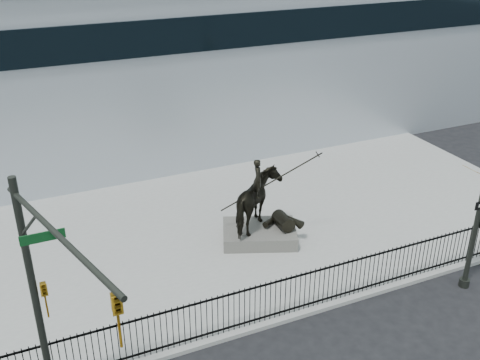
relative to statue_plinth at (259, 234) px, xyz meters
name	(u,v)px	position (x,y,z in m)	size (l,w,h in m)	color
ground	(294,345)	(-1.61, -5.77, -0.42)	(120.00, 120.00, 0.00)	black
plaza	(211,235)	(-1.61, 1.23, -0.34)	(30.00, 12.00, 0.15)	#979795
building	(125,59)	(-1.61, 14.23, 4.08)	(44.00, 14.00, 9.00)	#B0B6C0
picket_fence	(276,299)	(-1.61, -4.52, 0.48)	(22.10, 0.10, 1.50)	black
statue_plinth	(259,234)	(0.00, 0.00, 0.00)	(2.87, 1.98, 0.54)	#575450
equestrian_statue	(261,203)	(0.05, -0.02, 1.40)	(3.44, 2.84, 3.12)	black
traffic_signal_left	(50,310)	(-8.36, -6.39, 3.61)	(1.52, 4.84, 7.00)	black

